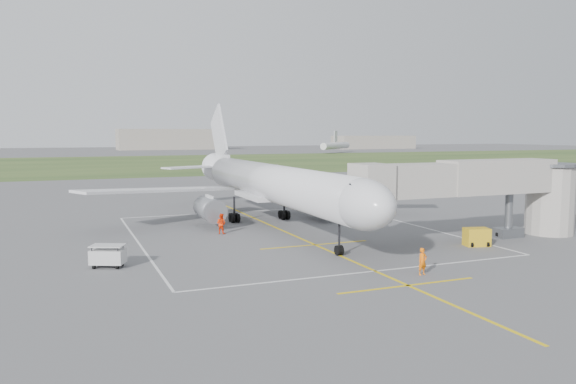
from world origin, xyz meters
name	(u,v)px	position (x,y,z in m)	size (l,w,h in m)	color
ground	(274,227)	(0.00, 0.00, 0.00)	(700.00, 700.00, 0.00)	#525254
grass_strip	(129,164)	(0.00, 130.00, 0.01)	(700.00, 120.00, 0.02)	#2C481F
apron_markings	(296,236)	(0.00, -5.82, 0.01)	(28.20, 60.00, 0.01)	#DCB70C
airliner	(271,184)	(0.00, 0.75, 4.39)	(38.93, 46.75, 13.52)	silver
jet_bridge	(490,187)	(15.72, -13.50, 4.74)	(23.40, 5.00, 7.20)	#A29B92
gpu_unit	(477,237)	(12.61, -15.57, 0.75)	(2.31, 1.86, 1.53)	gold
baggage_cart	(108,256)	(-17.18, -11.82, 0.83)	(2.70, 2.24, 1.62)	beige
ramp_worker_nose	(423,261)	(2.44, -22.08, 0.92)	(0.67, 0.44, 1.85)	orange
ramp_worker_wing	(221,224)	(-6.08, -1.79, 0.98)	(0.95, 0.74, 1.96)	#FF3408
distant_hangars	(68,142)	(-16.15, 265.19, 5.17)	(345.00, 49.00, 12.00)	gray
distant_aircraft	(153,148)	(14.74, 179.01, 3.59)	(202.18, 51.17, 8.85)	silver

